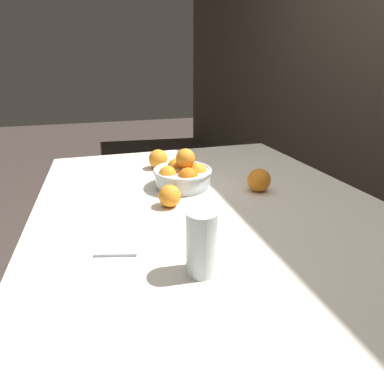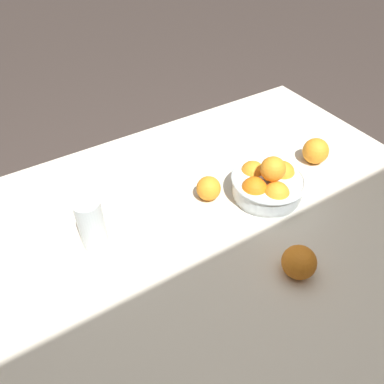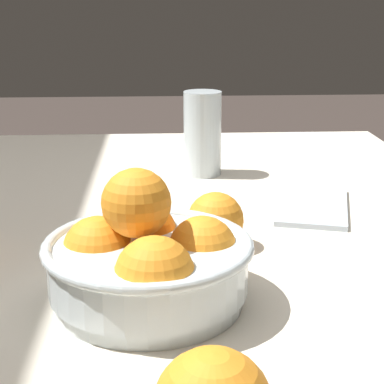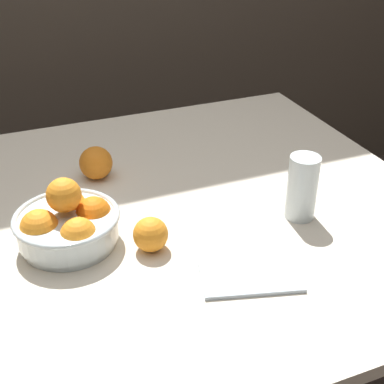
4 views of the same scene
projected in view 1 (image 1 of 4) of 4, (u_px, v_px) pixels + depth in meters
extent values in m
plane|color=#3D332D|center=(207.00, 357.00, 1.28)|extent=(12.00, 12.00, 0.00)
cube|color=beige|center=(211.00, 207.00, 1.00)|extent=(1.37, 1.12, 0.03)
cylinder|color=#936B47|center=(78.00, 231.00, 1.56)|extent=(0.05, 0.05, 0.70)
cylinder|color=#936B47|center=(251.00, 207.00, 1.82)|extent=(0.05, 0.05, 0.70)
cylinder|color=silver|center=(183.00, 185.00, 1.12)|extent=(0.19, 0.19, 0.02)
cylinder|color=silver|center=(183.00, 176.00, 1.11)|extent=(0.21, 0.21, 0.05)
torus|color=silver|center=(182.00, 170.00, 1.10)|extent=(0.22, 0.22, 0.01)
sphere|color=orange|center=(188.00, 178.00, 1.05)|extent=(0.08, 0.08, 0.08)
sphere|color=orange|center=(198.00, 173.00, 1.10)|extent=(0.07, 0.07, 0.07)
sphere|color=orange|center=(177.00, 168.00, 1.15)|extent=(0.08, 0.08, 0.08)
sphere|color=orange|center=(168.00, 176.00, 1.08)|extent=(0.07, 0.07, 0.07)
sphere|color=orange|center=(185.00, 158.00, 1.08)|extent=(0.07, 0.07, 0.07)
cylinder|color=#F4A314|center=(201.00, 253.00, 0.64)|extent=(0.06, 0.06, 0.10)
cylinder|color=silver|center=(201.00, 243.00, 0.63)|extent=(0.07, 0.07, 0.15)
sphere|color=orange|center=(170.00, 196.00, 0.95)|extent=(0.07, 0.07, 0.07)
sphere|color=orange|center=(158.00, 159.00, 1.30)|extent=(0.08, 0.08, 0.08)
sphere|color=orange|center=(259.00, 180.00, 1.07)|extent=(0.08, 0.08, 0.08)
cube|color=silver|center=(123.00, 235.00, 0.80)|extent=(0.21, 0.15, 0.01)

